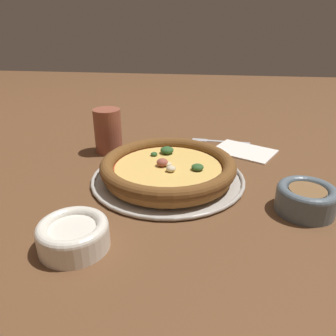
# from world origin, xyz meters

# --- Properties ---
(ground_plane) EXTENTS (3.00, 3.00, 0.00)m
(ground_plane) POSITION_xyz_m (0.00, 0.00, 0.00)
(ground_plane) COLOR brown
(pizza_tray) EXTENTS (0.34, 0.34, 0.01)m
(pizza_tray) POSITION_xyz_m (0.00, 0.00, 0.00)
(pizza_tray) COLOR #B7B2A8
(pizza_tray) RESTS_ON ground_plane
(pizza) EXTENTS (0.30, 0.30, 0.04)m
(pizza) POSITION_xyz_m (0.00, 0.00, 0.03)
(pizza) COLOR #A86B33
(pizza) RESTS_ON pizza_tray
(bowl_near) EXTENTS (0.11, 0.11, 0.05)m
(bowl_near) POSITION_xyz_m (-0.12, -0.26, 0.02)
(bowl_near) COLOR silver
(bowl_near) RESTS_ON ground_plane
(bowl_far) EXTENTS (0.11, 0.11, 0.05)m
(bowl_far) POSITION_xyz_m (0.27, -0.10, 0.03)
(bowl_far) COLOR slate
(bowl_far) RESTS_ON ground_plane
(drinking_cup) EXTENTS (0.07, 0.07, 0.12)m
(drinking_cup) POSITION_xyz_m (-0.18, 0.15, 0.06)
(drinking_cup) COLOR brown
(drinking_cup) RESTS_ON ground_plane
(napkin) EXTENTS (0.19, 0.17, 0.01)m
(napkin) POSITION_xyz_m (0.18, 0.20, 0.00)
(napkin) COLOR white
(napkin) RESTS_ON ground_plane
(fork) EXTENTS (0.17, 0.03, 0.00)m
(fork) POSITION_xyz_m (0.11, 0.27, 0.00)
(fork) COLOR #B7B7BC
(fork) RESTS_ON ground_plane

